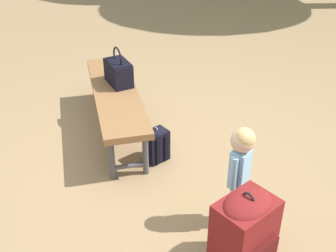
{
  "coord_description": "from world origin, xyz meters",
  "views": [
    {
      "loc": [
        2.69,
        -1.08,
        2.27
      ],
      "look_at": [
        -0.04,
        0.04,
        0.45
      ],
      "focal_mm": 46.15,
      "sensor_mm": 36.0,
      "label": 1
    }
  ],
  "objects_px": {
    "park_bench": "(116,97)",
    "child_standing": "(240,163)",
    "backpack_large": "(244,232)",
    "backpack_small": "(156,144)",
    "handbag": "(118,71)"
  },
  "relations": [
    {
      "from": "handbag",
      "to": "backpack_large",
      "type": "distance_m",
      "value": 2.05
    },
    {
      "from": "child_standing",
      "to": "handbag",
      "type": "bearing_deg",
      "value": -167.78
    },
    {
      "from": "park_bench",
      "to": "handbag",
      "type": "xyz_separation_m",
      "value": [
        -0.14,
        0.08,
        0.18
      ]
    },
    {
      "from": "child_standing",
      "to": "backpack_large",
      "type": "bearing_deg",
      "value": -24.14
    },
    {
      "from": "park_bench",
      "to": "backpack_large",
      "type": "relative_size",
      "value": 2.64
    },
    {
      "from": "backpack_large",
      "to": "handbag",
      "type": "bearing_deg",
      "value": -174.6
    },
    {
      "from": "backpack_large",
      "to": "backpack_small",
      "type": "bearing_deg",
      "value": -176.4
    },
    {
      "from": "park_bench",
      "to": "child_standing",
      "type": "height_order",
      "value": "child_standing"
    },
    {
      "from": "handbag",
      "to": "child_standing",
      "type": "height_order",
      "value": "handbag"
    },
    {
      "from": "backpack_large",
      "to": "park_bench",
      "type": "bearing_deg",
      "value": -171.87
    },
    {
      "from": "park_bench",
      "to": "backpack_large",
      "type": "distance_m",
      "value": 1.9
    },
    {
      "from": "backpack_large",
      "to": "child_standing",
      "type": "bearing_deg",
      "value": 155.86
    },
    {
      "from": "park_bench",
      "to": "handbag",
      "type": "distance_m",
      "value": 0.24
    },
    {
      "from": "child_standing",
      "to": "backpack_large",
      "type": "relative_size",
      "value": 1.3
    },
    {
      "from": "child_standing",
      "to": "park_bench",
      "type": "bearing_deg",
      "value": -163.91
    }
  ]
}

